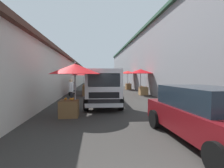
{
  "coord_description": "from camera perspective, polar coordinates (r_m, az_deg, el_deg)",
  "views": [
    {
      "loc": [
        -1.21,
        1.22,
        1.75
      ],
      "look_at": [
        10.19,
        -0.01,
        1.17
      ],
      "focal_mm": 26.07,
      "sensor_mm": 36.0,
      "label": 1
    }
  ],
  "objects": [
    {
      "name": "ground",
      "position": [
        14.86,
        -1.43,
        -3.84
      ],
      "size": [
        90.0,
        90.0,
        0.0
      ],
      "primitive_type": "plane",
      "color": "#33302D"
    },
    {
      "name": "building_left_whitewash",
      "position": [
        18.04,
        -26.12,
        2.92
      ],
      "size": [
        49.8,
        7.5,
        3.67
      ],
      "color": "beige",
      "rests_on": "ground"
    },
    {
      "name": "building_right_concrete",
      "position": [
        19.07,
        20.76,
        7.49
      ],
      "size": [
        49.8,
        7.5,
        6.65
      ],
      "color": "gray",
      "rests_on": "ground"
    },
    {
      "name": "fruit_stall_near_left",
      "position": [
        17.72,
        -9.74,
        3.31
      ],
      "size": [
        2.28,
        2.28,
        2.41
      ],
      "color": "#9E9EA3",
      "rests_on": "ground"
    },
    {
      "name": "fruit_stall_far_left",
      "position": [
        14.37,
        -9.13,
        3.17
      ],
      "size": [
        2.7,
        2.7,
        2.31
      ],
      "color": "#9E9EA3",
      "rests_on": "ground"
    },
    {
      "name": "fruit_stall_near_right",
      "position": [
        15.0,
        10.16,
        3.3
      ],
      "size": [
        2.27,
        2.27,
        2.43
      ],
      "color": "#9E9EA3",
      "rests_on": "ground"
    },
    {
      "name": "fruit_stall_mid_lane",
      "position": [
        20.6,
        5.57,
        3.35
      ],
      "size": [
        2.57,
        2.57,
        2.44
      ],
      "color": "#9E9EA3",
      "rests_on": "ground"
    },
    {
      "name": "fruit_stall_far_right",
      "position": [
        7.23,
        -13.16,
        3.12
      ],
      "size": [
        2.22,
        2.22,
        2.35
      ],
      "color": "#9E9EA3",
      "rests_on": "ground"
    },
    {
      "name": "hatchback_car",
      "position": [
        5.02,
        30.09,
        -9.11
      ],
      "size": [
        3.99,
        2.08,
        1.45
      ],
      "color": "#600F14",
      "rests_on": "ground"
    },
    {
      "name": "delivery_truck",
      "position": [
        8.86,
        -3.05,
        -1.68
      ],
      "size": [
        4.97,
        2.09,
        2.08
      ],
      "color": "black",
      "rests_on": "ground"
    },
    {
      "name": "vendor_by_crates",
      "position": [
        10.31,
        -14.15,
        -1.93
      ],
      "size": [
        0.63,
        0.23,
        1.56
      ],
      "color": "#232328",
      "rests_on": "ground"
    },
    {
      "name": "parked_scooter",
      "position": [
        15.02,
        -13.68,
        -2.14
      ],
      "size": [
        1.68,
        0.53,
        1.14
      ],
      "color": "black",
      "rests_on": "ground"
    },
    {
      "name": "plastic_stool",
      "position": [
        12.65,
        2.54,
        -3.54
      ],
      "size": [
        0.3,
        0.3,
        0.43
      ],
      "color": "red",
      "rests_on": "ground"
    }
  ]
}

